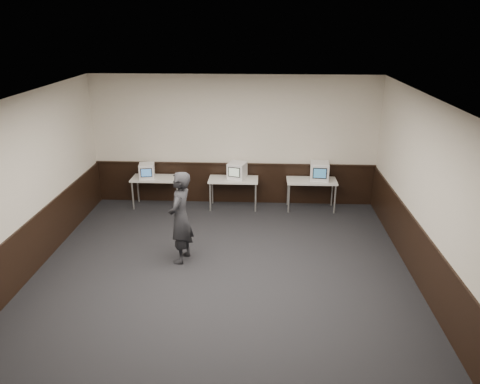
# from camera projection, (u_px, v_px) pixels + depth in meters

# --- Properties ---
(floor) EXTENTS (8.00, 8.00, 0.00)m
(floor) POSITION_uv_depth(u_px,v_px,m) (221.00, 284.00, 8.28)
(floor) COLOR black
(floor) RESTS_ON ground
(ceiling) EXTENTS (8.00, 8.00, 0.00)m
(ceiling) POSITION_uv_depth(u_px,v_px,m) (218.00, 103.00, 7.17)
(ceiling) COLOR white
(ceiling) RESTS_ON back_wall
(back_wall) EXTENTS (7.00, 0.00, 7.00)m
(back_wall) POSITION_uv_depth(u_px,v_px,m) (234.00, 141.00, 11.47)
(back_wall) COLOR beige
(back_wall) RESTS_ON ground
(front_wall) EXTENTS (7.00, 0.00, 7.00)m
(front_wall) POSITION_uv_depth(u_px,v_px,m) (176.00, 370.00, 3.98)
(front_wall) COLOR beige
(front_wall) RESTS_ON ground
(left_wall) EXTENTS (0.00, 8.00, 8.00)m
(left_wall) POSITION_uv_depth(u_px,v_px,m) (13.00, 196.00, 7.89)
(left_wall) COLOR beige
(left_wall) RESTS_ON ground
(right_wall) EXTENTS (0.00, 8.00, 8.00)m
(right_wall) POSITION_uv_depth(u_px,v_px,m) (435.00, 204.00, 7.56)
(right_wall) COLOR beige
(right_wall) RESTS_ON ground
(wainscot_back) EXTENTS (6.98, 0.04, 1.00)m
(wainscot_back) POSITION_uv_depth(u_px,v_px,m) (234.00, 183.00, 11.83)
(wainscot_back) COLOR black
(wainscot_back) RESTS_ON back_wall
(wainscot_left) EXTENTS (0.04, 7.98, 1.00)m
(wainscot_left) POSITION_uv_depth(u_px,v_px,m) (25.00, 254.00, 8.27)
(wainscot_left) COLOR black
(wainscot_left) RESTS_ON left_wall
(wainscot_right) EXTENTS (0.04, 7.98, 1.00)m
(wainscot_right) POSITION_uv_depth(u_px,v_px,m) (424.00, 264.00, 7.94)
(wainscot_right) COLOR black
(wainscot_right) RESTS_ON right_wall
(wainscot_rail) EXTENTS (6.98, 0.06, 0.04)m
(wainscot_rail) POSITION_uv_depth(u_px,v_px,m) (234.00, 164.00, 11.63)
(wainscot_rail) COLOR black
(wainscot_rail) RESTS_ON wainscot_back
(desk_left) EXTENTS (1.20, 0.60, 0.75)m
(desk_left) POSITION_uv_depth(u_px,v_px,m) (156.00, 180.00, 11.50)
(desk_left) COLOR silver
(desk_left) RESTS_ON ground
(desk_center) EXTENTS (1.20, 0.60, 0.75)m
(desk_center) POSITION_uv_depth(u_px,v_px,m) (233.00, 182.00, 11.41)
(desk_center) COLOR silver
(desk_center) RESTS_ON ground
(desk_right) EXTENTS (1.20, 0.60, 0.75)m
(desk_right) POSITION_uv_depth(u_px,v_px,m) (312.00, 183.00, 11.33)
(desk_right) COLOR silver
(desk_right) RESTS_ON ground
(emac_left) EXTENTS (0.42, 0.44, 0.36)m
(emac_left) POSITION_uv_depth(u_px,v_px,m) (147.00, 171.00, 11.38)
(emac_left) COLOR white
(emac_left) RESTS_ON desk_left
(emac_center) EXTENTS (0.50, 0.52, 0.40)m
(emac_center) POSITION_uv_depth(u_px,v_px,m) (237.00, 170.00, 11.36)
(emac_center) COLOR white
(emac_center) RESTS_ON desk_center
(emac_right) EXTENTS (0.48, 0.51, 0.44)m
(emac_right) POSITION_uv_depth(u_px,v_px,m) (320.00, 171.00, 11.23)
(emac_right) COLOR white
(emac_right) RESTS_ON desk_right
(person) EXTENTS (0.55, 0.73, 1.80)m
(person) POSITION_uv_depth(u_px,v_px,m) (181.00, 217.00, 8.79)
(person) COLOR black
(person) RESTS_ON ground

